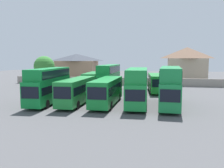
{
  "coord_description": "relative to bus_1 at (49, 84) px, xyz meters",
  "views": [
    {
      "loc": [
        6.21,
        -30.78,
        6.24
      ],
      "look_at": [
        0.0,
        3.0,
        2.52
      ],
      "focal_mm": 37.91,
      "sensor_mm": 36.0,
      "label": 1
    }
  ],
  "objects": [
    {
      "name": "bus_3",
      "position": [
        8.12,
        0.38,
        -0.75
      ],
      "size": [
        2.71,
        10.69,
        3.52
      ],
      "rotation": [
        0.0,
        0.0,
        -1.58
      ],
      "color": "#158232",
      "rests_on": "ground"
    },
    {
      "name": "bus_2",
      "position": [
        4.05,
        0.15,
        -0.76
      ],
      "size": [
        2.54,
        10.69,
        3.51
      ],
      "rotation": [
        0.0,
        0.0,
        -1.57
      ],
      "color": "#1E8434",
      "rests_on": "ground"
    },
    {
      "name": "bus_6",
      "position": [
        2.72,
        13.6,
        -0.75
      ],
      "size": [
        3.14,
        10.2,
        3.52
      ],
      "rotation": [
        0.0,
        0.0,
        -1.5
      ],
      "color": "#187B31",
      "rests_on": "ground"
    },
    {
      "name": "house_terrace_centre",
      "position": [
        22.5,
        33.44,
        1.91
      ],
      "size": [
        9.83,
        7.11,
        9.13
      ],
      "color": "tan",
      "rests_on": "ground"
    },
    {
      "name": "bus_8",
      "position": [
        10.78,
        13.45,
        -0.89
      ],
      "size": [
        3.18,
        10.77,
        3.26
      ],
      "rotation": [
        0.0,
        0.0,
        -1.5
      ],
      "color": "#1A862F",
      "rests_on": "ground"
    },
    {
      "name": "bus_1",
      "position": [
        0.0,
        0.0,
        0.0
      ],
      "size": [
        2.9,
        11.04,
        4.89
      ],
      "rotation": [
        0.0,
        0.0,
        -1.53
      ],
      "color": "#108033",
      "rests_on": "ground"
    },
    {
      "name": "bus_5",
      "position": [
        16.44,
        0.75,
        0.12
      ],
      "size": [
        3.09,
        11.2,
        5.12
      ],
      "rotation": [
        0.0,
        0.0,
        -1.63
      ],
      "color": "#1A8540",
      "rests_on": "ground"
    },
    {
      "name": "bus_4",
      "position": [
        12.18,
        0.55,
        0.0
      ],
      "size": [
        2.92,
        10.42,
        4.9
      ],
      "rotation": [
        0.0,
        0.0,
        -1.54
      ],
      "color": "#198A39",
      "rests_on": "ground"
    },
    {
      "name": "depot_boundary_wall",
      "position": [
        8.3,
        23.77,
        -1.86
      ],
      "size": [
        56.0,
        0.5,
        1.8
      ],
      "primitive_type": "cube",
      "color": "gray",
      "rests_on": "ground"
    },
    {
      "name": "ground",
      "position": [
        8.3,
        18.29,
        -2.76
      ],
      "size": [
        140.0,
        140.0,
        0.0
      ],
      "primitive_type": "plane",
      "color": "#4C4C4F"
    },
    {
      "name": "house_terrace_left",
      "position": [
        -7.04,
        32.49,
        1.07
      ],
      "size": [
        11.26,
        6.74,
        7.51
      ],
      "color": "#9E7A60",
      "rests_on": "ground"
    },
    {
      "name": "tree_left_of_lot",
      "position": [
        -10.94,
        20.77,
        1.66
      ],
      "size": [
        4.74,
        4.74,
        6.8
      ],
      "color": "brown",
      "rests_on": "ground"
    },
    {
      "name": "bus_7",
      "position": [
        5.72,
        13.98,
        0.06
      ],
      "size": [
        2.79,
        11.02,
        5.0
      ],
      "rotation": [
        0.0,
        0.0,
        -1.6
      ],
      "color": "#198B3D",
      "rests_on": "ground"
    },
    {
      "name": "bus_9",
      "position": [
        14.67,
        14.0,
        -0.88
      ],
      "size": [
        3.29,
        10.38,
        3.28
      ],
      "rotation": [
        0.0,
        0.0,
        -1.49
      ],
      "color": "#1E802E",
      "rests_on": "ground"
    }
  ]
}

